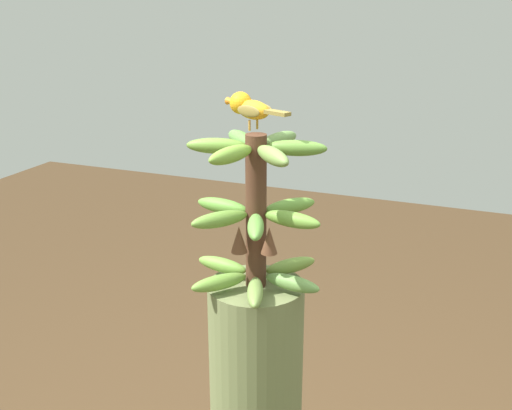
# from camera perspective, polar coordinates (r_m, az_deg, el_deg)

# --- Properties ---
(banana_bunch) EXTENTS (0.32, 0.31, 0.35)m
(banana_bunch) POSITION_cam_1_polar(r_m,az_deg,el_deg) (1.35, -0.01, -0.81)
(banana_bunch) COLOR #4C2D1E
(banana_bunch) RESTS_ON banana_tree
(perched_bird) EXTENTS (0.17, 0.09, 0.08)m
(perched_bird) POSITION_cam_1_polar(r_m,az_deg,el_deg) (1.35, -0.67, 9.06)
(perched_bird) COLOR #C68933
(perched_bird) RESTS_ON banana_bunch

